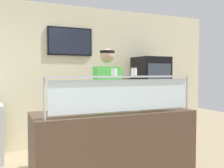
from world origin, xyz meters
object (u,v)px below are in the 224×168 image
(worker_figure, at_px, (108,100))
(pizza_tray, at_px, (124,108))
(parmesan_shaker, at_px, (114,72))
(pizza_server, at_px, (128,106))
(drink_fridge, at_px, (151,100))
(pepper_flake_shaker, at_px, (134,72))

(worker_figure, bearing_deg, pizza_tray, -91.01)
(worker_figure, bearing_deg, parmesan_shaker, -108.48)
(parmesan_shaker, bearing_deg, pizza_server, 44.73)
(pizza_tray, bearing_deg, drink_fridge, 48.79)
(pizza_server, bearing_deg, pizza_tray, 146.27)
(pizza_tray, height_order, drink_fridge, drink_fridge)
(parmesan_shaker, xyz_separation_m, worker_figure, (0.31, 0.93, -0.41))
(parmesan_shaker, height_order, worker_figure, worker_figure)
(pizza_server, height_order, parmesan_shaker, parmesan_shaker)
(pizza_tray, bearing_deg, pepper_flake_shaker, -99.71)
(parmesan_shaker, xyz_separation_m, pepper_flake_shaker, (0.24, 0.00, 0.00))
(pizza_tray, bearing_deg, pizza_server, -22.44)
(pizza_tray, xyz_separation_m, pizza_server, (0.05, -0.02, 0.02))
(worker_figure, height_order, drink_fridge, worker_figure)
(pizza_tray, distance_m, pepper_flake_shaker, 0.58)
(parmesan_shaker, distance_m, drink_fridge, 2.62)
(parmesan_shaker, bearing_deg, pepper_flake_shaker, 0.00)
(pizza_tray, relative_size, drink_fridge, 0.24)
(worker_figure, relative_size, drink_fridge, 1.02)
(parmesan_shaker, bearing_deg, pizza_tray, 50.56)
(pepper_flake_shaker, height_order, worker_figure, worker_figure)
(pizza_server, relative_size, worker_figure, 0.16)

